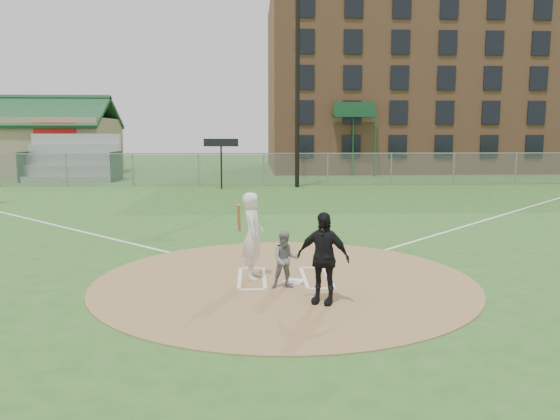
{
  "coord_description": "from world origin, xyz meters",
  "views": [
    {
      "loc": [
        -0.7,
        -11.76,
        3.25
      ],
      "look_at": [
        0.0,
        2.0,
        1.3
      ],
      "focal_mm": 35.0,
      "sensor_mm": 36.0,
      "label": 1
    }
  ],
  "objects_px": {
    "home_plate": "(293,281)",
    "batter_at_plate": "(253,236)",
    "catcher": "(285,260)",
    "umpire": "(323,258)"
  },
  "relations": [
    {
      "from": "umpire",
      "to": "batter_at_plate",
      "type": "bearing_deg",
      "value": 150.52
    },
    {
      "from": "home_plate",
      "to": "batter_at_plate",
      "type": "bearing_deg",
      "value": 156.82
    },
    {
      "from": "catcher",
      "to": "umpire",
      "type": "height_order",
      "value": "umpire"
    },
    {
      "from": "catcher",
      "to": "home_plate",
      "type": "bearing_deg",
      "value": 60.34
    },
    {
      "from": "home_plate",
      "to": "batter_at_plate",
      "type": "height_order",
      "value": "batter_at_plate"
    },
    {
      "from": "umpire",
      "to": "batter_at_plate",
      "type": "xyz_separation_m",
      "value": [
        -1.32,
        1.87,
        0.09
      ]
    },
    {
      "from": "batter_at_plate",
      "to": "catcher",
      "type": "bearing_deg",
      "value": -50.21
    },
    {
      "from": "catcher",
      "to": "umpire",
      "type": "xyz_separation_m",
      "value": [
        0.65,
        -1.06,
        0.28
      ]
    },
    {
      "from": "home_plate",
      "to": "batter_at_plate",
      "type": "distance_m",
      "value": 1.35
    },
    {
      "from": "home_plate",
      "to": "catcher",
      "type": "xyz_separation_m",
      "value": [
        -0.2,
        -0.44,
        0.59
      ]
    }
  ]
}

